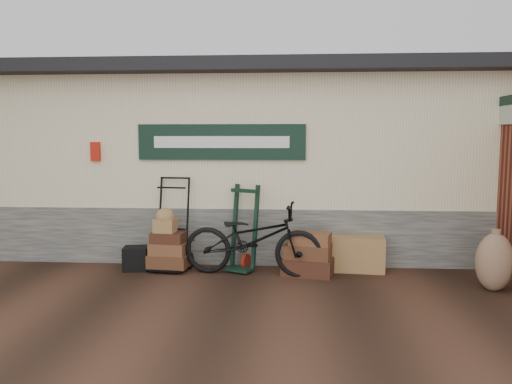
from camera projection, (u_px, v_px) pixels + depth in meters
ground at (234, 283)px, 6.94m from camera, size 80.00×80.00×0.00m
station_building at (250, 159)px, 9.48m from camera, size 14.40×4.10×3.20m
porter_trolley at (172, 223)px, 7.65m from camera, size 0.78×0.62×1.44m
green_barrow at (244, 228)px, 7.57m from camera, size 0.59×0.56×1.30m
suitcase_stack at (308, 253)px, 7.35m from camera, size 0.82×0.62×0.65m
wicker_hamper at (357, 253)px, 7.64m from camera, size 0.84×0.59×0.52m
black_trunk at (136, 259)px, 7.62m from camera, size 0.40×0.35×0.36m
bicycle at (253, 235)px, 7.29m from camera, size 0.94×2.13×1.20m
burlap_sack_left at (495, 262)px, 6.57m from camera, size 0.51×0.44×0.78m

